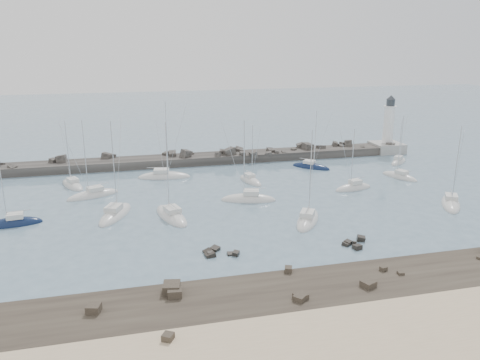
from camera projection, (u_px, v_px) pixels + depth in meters
name	position (u px, v px, depth m)	size (l,w,h in m)	color
ground	(236.00, 225.00, 69.66)	(400.00, 400.00, 0.00)	slate
rock_shelf	(285.00, 300.00, 49.22)	(140.00, 12.05, 1.98)	#2D261F
rock_cluster_near	(215.00, 254.00, 60.02)	(4.60, 3.56, 1.33)	black
rock_cluster_far	(353.00, 244.00, 62.70)	(4.00, 3.60, 1.32)	black
breakwater	(164.00, 164.00, 103.28)	(115.00, 7.30, 5.05)	#322F2C
lighthouse	(387.00, 140.00, 114.79)	(7.00, 7.00, 14.60)	#989893
sailboat_1	(73.00, 185.00, 88.16)	(5.84, 8.66, 13.25)	silver
sailboat_2	(13.00, 224.00, 69.48)	(8.50, 3.54, 13.22)	#0E1C3D
sailboat_3	(115.00, 215.00, 73.13)	(6.74, 10.55, 15.98)	silver
sailboat_4	(164.00, 177.00, 93.67)	(10.87, 4.80, 16.45)	silver
sailboat_5	(249.00, 200.00, 80.11)	(9.86, 5.27, 15.01)	silver
sailboat_6	(250.00, 181.00, 91.00)	(4.11, 7.94, 12.11)	silver
sailboat_7	(308.00, 221.00, 70.82)	(7.45, 9.62, 15.04)	silver
sailboat_8	(311.00, 167.00, 101.09)	(7.96, 7.68, 13.30)	#0E1C3D
sailboat_9	(353.00, 188.00, 86.33)	(7.95, 3.68, 12.37)	silver
sailboat_10	(400.00, 177.00, 93.70)	(5.36, 8.38, 12.74)	silver
sailboat_11	(451.00, 204.00, 77.94)	(7.39, 9.36, 14.61)	silver
sailboat_12	(398.00, 162.00, 105.14)	(6.88, 6.25, 11.52)	silver
sailboat_13	(93.00, 196.00, 82.36)	(9.68, 6.25, 14.64)	silver
sailboat_14	(171.00, 216.00, 72.53)	(5.84, 10.61, 15.97)	silver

